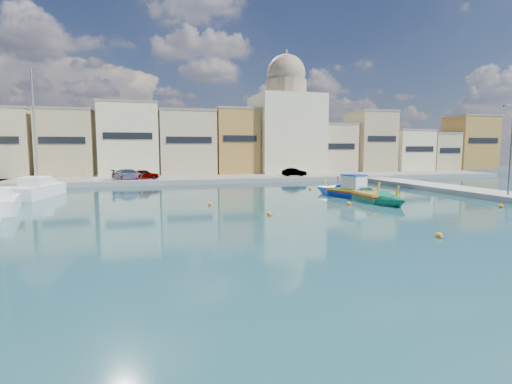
{
  "coord_description": "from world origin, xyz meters",
  "views": [
    {
      "loc": [
        -12.23,
        -20.32,
        4.43
      ],
      "look_at": [
        -4.68,
        6.0,
        1.4
      ],
      "focal_mm": 28.0,
      "sensor_mm": 36.0,
      "label": 1
    }
  ],
  "objects": [
    {
      "name": "quay_street_lamp",
      "position": [
        17.44,
        6.0,
        4.34
      ],
      "size": [
        1.18,
        0.16,
        8.0
      ],
      "color": "#595B60",
      "rests_on": "ground"
    },
    {
      "name": "luzzu_green",
      "position": [
        6.25,
        8.54,
        0.3
      ],
      "size": [
        2.37,
        8.78,
        2.76
      ],
      "color": "#0B7450",
      "rests_on": "ground"
    },
    {
      "name": "north_quay",
      "position": [
        0.0,
        32.0,
        0.3
      ],
      "size": [
        80.0,
        8.0,
        0.6
      ],
      "primitive_type": "cube",
      "color": "gray",
      "rests_on": "ground"
    },
    {
      "name": "yacht_midnorth",
      "position": [
        -22.2,
        12.57,
        0.45
      ],
      "size": [
        3.79,
        8.26,
        11.28
      ],
      "color": "white",
      "rests_on": "ground"
    },
    {
      "name": "luzzu_blue_cabin",
      "position": [
        5.98,
        12.07,
        0.38
      ],
      "size": [
        4.93,
        9.1,
        3.14
      ],
      "color": "#002CA5",
      "rests_on": "ground"
    },
    {
      "name": "yacht_north",
      "position": [
        -21.02,
        21.45,
        0.49
      ],
      "size": [
        4.77,
        9.61,
        12.36
      ],
      "color": "white",
      "rests_on": "ground"
    },
    {
      "name": "church_block",
      "position": [
        10.0,
        40.0,
        8.41
      ],
      "size": [
        10.0,
        10.0,
        19.1
      ],
      "color": "beige",
      "rests_on": "ground"
    },
    {
      "name": "north_townhouses",
      "position": [
        6.68,
        39.36,
        5.0
      ],
      "size": [
        83.2,
        7.87,
        10.19
      ],
      "color": "tan",
      "rests_on": "ground"
    },
    {
      "name": "mooring_buoys",
      "position": [
        2.05,
        6.59,
        0.08
      ],
      "size": [
        21.1,
        23.43,
        0.36
      ],
      "color": "orange",
      "rests_on": "ground"
    },
    {
      "name": "ground",
      "position": [
        0.0,
        0.0,
        0.0
      ],
      "size": [
        160.0,
        160.0,
        0.0
      ],
      "primitive_type": "plane",
      "color": "#163C44",
      "rests_on": "ground"
    },
    {
      "name": "luzzu_cyan_mid",
      "position": [
        7.21,
        14.36,
        0.27
      ],
      "size": [
        3.05,
        8.8,
        2.55
      ],
      "color": "#007BA5",
      "rests_on": "ground"
    },
    {
      "name": "parked_cars",
      "position": [
        -8.81,
        30.5,
        1.21
      ],
      "size": [
        25.39,
        2.7,
        1.3
      ],
      "color": "#4C1919",
      "rests_on": "north_quay"
    }
  ]
}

